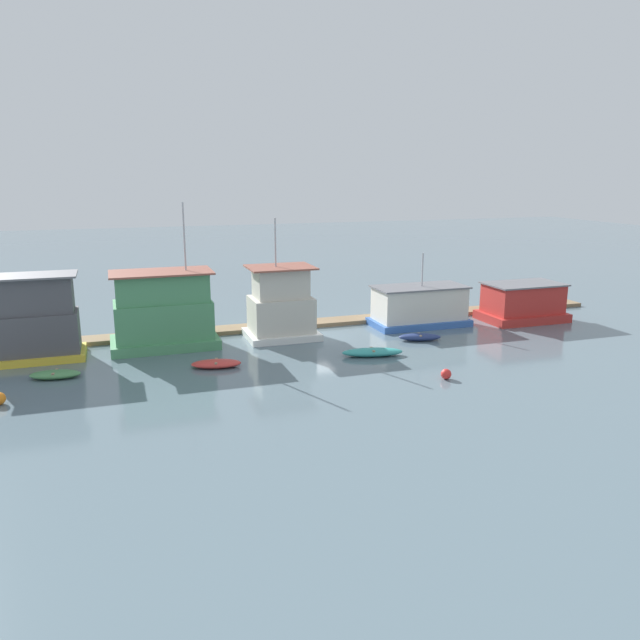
% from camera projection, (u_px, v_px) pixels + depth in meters
% --- Properties ---
extents(ground_plane, '(200.00, 200.00, 0.00)m').
position_uv_depth(ground_plane, '(316.00, 336.00, 45.30)').
color(ground_plane, slate).
extents(dock_walkway, '(51.00, 1.98, 0.30)m').
position_uv_depth(dock_walkway, '(303.00, 324.00, 48.21)').
color(dock_walkway, '#846B4C').
rests_on(dock_walkway, ground_plane).
extents(houseboat_yellow, '(6.61, 3.36, 5.42)m').
position_uv_depth(houseboat_yellow, '(27.00, 321.00, 38.87)').
color(houseboat_yellow, gold).
rests_on(houseboat_yellow, ground_plane).
extents(houseboat_green, '(7.07, 4.14, 9.68)m').
position_uv_depth(houseboat_green, '(163.00, 312.00, 41.89)').
color(houseboat_green, '#4C9360').
rests_on(houseboat_green, ground_plane).
extents(houseboat_white, '(5.03, 4.02, 8.53)m').
position_uv_depth(houseboat_white, '(281.00, 306.00, 44.32)').
color(houseboat_white, white).
rests_on(houseboat_white, ground_plane).
extents(houseboat_blue, '(7.45, 3.72, 5.62)m').
position_uv_depth(houseboat_blue, '(419.00, 306.00, 48.14)').
color(houseboat_blue, '#3866B7').
rests_on(houseboat_blue, ground_plane).
extents(houseboat_red, '(6.46, 4.12, 3.02)m').
position_uv_depth(houseboat_red, '(523.00, 303.00, 49.75)').
color(houseboat_red, red).
rests_on(houseboat_red, ground_plane).
extents(dinghy_green, '(2.99, 1.69, 0.47)m').
position_uv_depth(dinghy_green, '(55.00, 374.00, 35.86)').
color(dinghy_green, '#47844C').
rests_on(dinghy_green, ground_plane).
extents(dinghy_red, '(3.22, 1.95, 0.45)m').
position_uv_depth(dinghy_red, '(216.00, 364.00, 37.91)').
color(dinghy_red, red).
rests_on(dinghy_red, ground_plane).
extents(dinghy_teal, '(4.13, 2.07, 0.52)m').
position_uv_depth(dinghy_teal, '(372.00, 352.00, 40.22)').
color(dinghy_teal, teal).
rests_on(dinghy_teal, ground_plane).
extents(dinghy_navy, '(3.14, 1.81, 0.51)m').
position_uv_depth(dinghy_navy, '(420.00, 337.00, 43.94)').
color(dinghy_navy, navy).
rests_on(dinghy_navy, ground_plane).
extents(mooring_post_far_left, '(0.26, 0.26, 1.39)m').
position_uv_depth(mooring_post_far_left, '(170.00, 331.00, 43.79)').
color(mooring_post_far_left, brown).
rests_on(mooring_post_far_left, ground_plane).
extents(mooring_post_centre, '(0.29, 0.29, 1.32)m').
position_uv_depth(mooring_post_centre, '(166.00, 332.00, 43.72)').
color(mooring_post_centre, brown).
rests_on(mooring_post_centre, ground_plane).
extents(buoy_red, '(0.61, 0.61, 0.61)m').
position_uv_depth(buoy_red, '(446.00, 374.00, 35.71)').
color(buoy_red, red).
rests_on(buoy_red, ground_plane).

